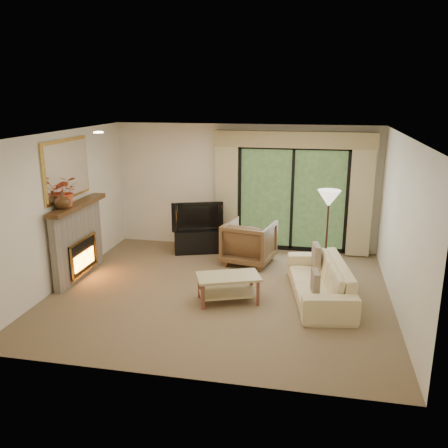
% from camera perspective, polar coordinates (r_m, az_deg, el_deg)
% --- Properties ---
extents(floor, '(5.50, 5.50, 0.00)m').
position_cam_1_polar(floor, '(7.98, -0.43, -8.20)').
color(floor, '#796244').
rests_on(floor, ground).
extents(ceiling, '(5.50, 5.50, 0.00)m').
position_cam_1_polar(ceiling, '(7.33, -0.47, 10.74)').
color(ceiling, white).
rests_on(ceiling, ground).
extents(wall_back, '(5.00, 0.00, 5.00)m').
position_cam_1_polar(wall_back, '(9.95, 2.50, 4.45)').
color(wall_back, silver).
rests_on(wall_back, ground).
extents(wall_front, '(5.00, 0.00, 5.00)m').
position_cam_1_polar(wall_front, '(5.24, -6.05, -5.96)').
color(wall_front, silver).
rests_on(wall_front, ground).
extents(wall_left, '(0.00, 5.00, 5.00)m').
position_cam_1_polar(wall_left, '(8.53, -18.86, 1.74)').
color(wall_left, silver).
rests_on(wall_left, ground).
extents(wall_right, '(0.00, 5.00, 5.00)m').
position_cam_1_polar(wall_right, '(7.51, 20.57, -0.24)').
color(wall_right, silver).
rests_on(wall_right, ground).
extents(fireplace, '(0.24, 1.70, 1.37)m').
position_cam_1_polar(fireplace, '(8.80, -17.19, -1.87)').
color(fireplace, gray).
rests_on(fireplace, floor).
extents(mirror, '(0.07, 1.45, 1.02)m').
position_cam_1_polar(mirror, '(8.56, -18.37, 6.27)').
color(mirror, gold).
rests_on(mirror, wall_left).
extents(sliding_door, '(2.26, 0.10, 2.16)m').
position_cam_1_polar(sliding_door, '(9.84, 8.21, 2.99)').
color(sliding_door, black).
rests_on(sliding_door, floor).
extents(curtain_left, '(0.45, 0.18, 2.35)m').
position_cam_1_polar(curtain_left, '(9.87, 0.33, 3.78)').
color(curtain_left, tan).
rests_on(curtain_left, floor).
extents(curtain_right, '(0.45, 0.18, 2.35)m').
position_cam_1_polar(curtain_right, '(9.74, 16.15, 3.00)').
color(curtain_right, tan).
rests_on(curtain_right, floor).
extents(cornice, '(3.20, 0.24, 0.32)m').
position_cam_1_polar(cornice, '(9.56, 8.46, 10.03)').
color(cornice, '#A18A5A').
rests_on(cornice, wall_back).
extents(media_console, '(1.04, 0.71, 0.48)m').
position_cam_1_polar(media_console, '(9.87, -3.20, -2.02)').
color(media_console, black).
rests_on(media_console, floor).
extents(tv, '(1.04, 0.47, 0.61)m').
position_cam_1_polar(tv, '(9.72, -3.25, 1.02)').
color(tv, black).
rests_on(tv, media_console).
extents(armchair, '(1.05, 1.07, 0.83)m').
position_cam_1_polar(armchair, '(9.17, 3.05, -2.23)').
color(armchair, brown).
rests_on(armchair, floor).
extents(sofa, '(1.16, 2.19, 0.61)m').
position_cam_1_polar(sofa, '(7.82, 11.42, -6.63)').
color(sofa, beige).
rests_on(sofa, floor).
extents(pillow_near, '(0.15, 0.35, 0.34)m').
position_cam_1_polar(pillow_near, '(7.18, 10.92, -6.87)').
color(pillow_near, '#4C3227').
rests_on(pillow_near, sofa).
extents(pillow_far, '(0.16, 0.39, 0.38)m').
position_cam_1_polar(pillow_far, '(8.31, 11.04, -3.70)').
color(pillow_far, '#4C3227').
rests_on(pillow_far, sofa).
extents(coffee_table, '(1.11, 0.85, 0.44)m').
position_cam_1_polar(coffee_table, '(7.56, 0.52, -7.77)').
color(coffee_table, tan).
rests_on(coffee_table, floor).
extents(floor_lamp, '(0.51, 0.51, 1.54)m').
position_cam_1_polar(floor_lamp, '(8.80, 12.27, -0.94)').
color(floor_lamp, beige).
rests_on(floor_lamp, floor).
extents(vase, '(0.34, 0.34, 0.28)m').
position_cam_1_polar(vase, '(8.23, -18.91, 2.76)').
color(vase, '#462C15').
rests_on(vase, fireplace).
extents(branches, '(0.58, 0.54, 0.52)m').
position_cam_1_polar(branches, '(8.31, -18.53, 3.76)').
color(branches, '#CA4F26').
rests_on(branches, fireplace).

